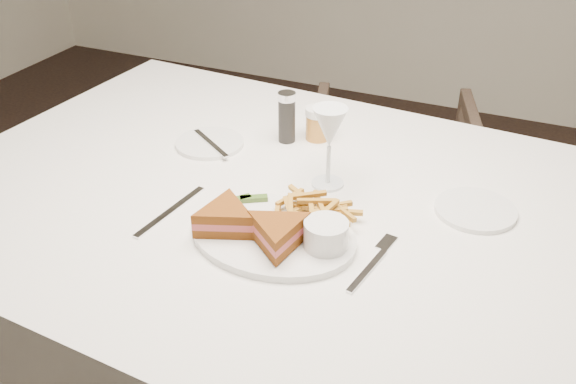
% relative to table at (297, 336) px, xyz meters
% --- Properties ---
extents(table, '(1.63, 1.15, 0.75)m').
position_rel_table_xyz_m(table, '(0.00, 0.00, 0.00)').
color(table, white).
rests_on(table, ground).
extents(chair_far, '(0.70, 0.68, 0.59)m').
position_rel_table_xyz_m(chair_far, '(-0.04, 0.98, -0.08)').
color(chair_far, '#49392D').
rests_on(chair_far, ground).
extents(table_setting, '(0.78, 0.63, 0.18)m').
position_rel_table_xyz_m(table_setting, '(0.01, -0.05, 0.41)').
color(table_setting, white).
rests_on(table_setting, table).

